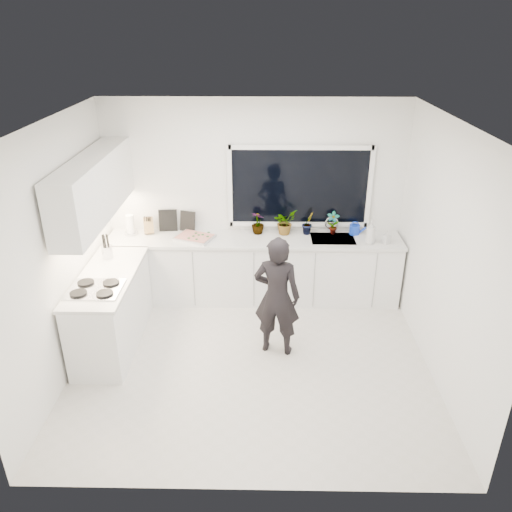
{
  "coord_description": "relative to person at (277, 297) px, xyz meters",
  "views": [
    {
      "loc": [
        0.13,
        -4.68,
        3.56
      ],
      "look_at": [
        0.04,
        0.4,
        1.15
      ],
      "focal_mm": 35.0,
      "sensor_mm": 36.0,
      "label": 1
    }
  ],
  "objects": [
    {
      "name": "sink",
      "position": [
        0.77,
        1.23,
        0.14
      ],
      "size": [
        0.58,
        0.42,
        0.14
      ],
      "primitive_type": "cube",
      "color": "silver",
      "rests_on": "countertop_back"
    },
    {
      "name": "base_cabinets_left",
      "position": [
        -1.95,
        0.13,
        -0.29
      ],
      "size": [
        0.58,
        1.6,
        0.88
      ],
      "primitive_type": "cube",
      "color": "white",
      "rests_on": "floor"
    },
    {
      "name": "pizza_tray",
      "position": [
        -1.08,
        1.2,
        0.21
      ],
      "size": [
        0.58,
        0.51,
        0.03
      ],
      "primitive_type": "cube",
      "rotation": [
        0.0,
        0.0,
        -0.39
      ],
      "color": "silver",
      "rests_on": "countertop_back"
    },
    {
      "name": "window",
      "position": [
        0.32,
        1.5,
        0.82
      ],
      "size": [
        1.8,
        0.02,
        1.0
      ],
      "primitive_type": "cube",
      "color": "black",
      "rests_on": "wall_back"
    },
    {
      "name": "countertop_left",
      "position": [
        -1.95,
        0.13,
        0.17
      ],
      "size": [
        0.62,
        1.6,
        0.04
      ],
      "primitive_type": "cube",
      "color": "silver",
      "rests_on": "base_cabinets_left"
    },
    {
      "name": "faucet",
      "position": [
        0.77,
        1.43,
        0.3
      ],
      "size": [
        0.03,
        0.03,
        0.22
      ],
      "primitive_type": "cylinder",
      "color": "silver",
      "rests_on": "countertop_back"
    },
    {
      "name": "wall_left",
      "position": [
        -2.29,
        -0.22,
        0.62
      ],
      "size": [
        0.02,
        3.5,
        2.7
      ],
      "primitive_type": "cube",
      "color": "white",
      "rests_on": "ground"
    },
    {
      "name": "knife_block",
      "position": [
        -1.72,
        1.37,
        0.3
      ],
      "size": [
        0.15,
        0.13,
        0.22
      ],
      "primitive_type": "cube",
      "rotation": [
        0.0,
        0.0,
        0.25
      ],
      "color": "#8E6442",
      "rests_on": "countertop_back"
    },
    {
      "name": "countertop_back",
      "position": [
        -0.28,
        1.22,
        0.17
      ],
      "size": [
        3.94,
        0.62,
        0.04
      ],
      "primitive_type": "cube",
      "color": "silver",
      "rests_on": "base_cabinets_back"
    },
    {
      "name": "soap_bottles",
      "position": [
        1.27,
        1.08,
        0.34
      ],
      "size": [
        0.35,
        0.15,
        0.32
      ],
      "color": "#D8BF66",
      "rests_on": "countertop_back"
    },
    {
      "name": "upper_cabinets",
      "position": [
        -2.07,
        0.48,
        1.12
      ],
      "size": [
        0.34,
        2.1,
        0.7
      ],
      "primitive_type": "cube",
      "color": "white",
      "rests_on": "wall_left"
    },
    {
      "name": "floor",
      "position": [
        -0.28,
        -0.22,
        -0.74
      ],
      "size": [
        4.0,
        3.5,
        0.02
      ],
      "primitive_type": "cube",
      "color": "beige",
      "rests_on": "ground"
    },
    {
      "name": "herb_plants",
      "position": [
        0.19,
        1.39,
        0.35
      ],
      "size": [
        1.22,
        0.4,
        0.34
      ],
      "color": "#26662D",
      "rests_on": "countertop_back"
    },
    {
      "name": "pizza",
      "position": [
        -1.08,
        1.2,
        0.22
      ],
      "size": [
        0.52,
        0.46,
        0.01
      ],
      "primitive_type": "cube",
      "rotation": [
        0.0,
        0.0,
        -0.39
      ],
      "color": "#AF1917",
      "rests_on": "pizza_tray"
    },
    {
      "name": "wall_back",
      "position": [
        -0.28,
        1.54,
        0.62
      ],
      "size": [
        4.0,
        0.02,
        2.7
      ],
      "primitive_type": "cube",
      "color": "white",
      "rests_on": "ground"
    },
    {
      "name": "picture_frame_large",
      "position": [
        -1.2,
        1.47,
        0.33
      ],
      "size": [
        0.22,
        0.09,
        0.28
      ],
      "primitive_type": "cube",
      "rotation": [
        0.0,
        0.0,
        -0.32
      ],
      "color": "black",
      "rests_on": "countertop_back"
    },
    {
      "name": "stovetop",
      "position": [
        -1.97,
        -0.22,
        0.21
      ],
      "size": [
        0.56,
        0.48,
        0.03
      ],
      "primitive_type": "cube",
      "color": "black",
      "rests_on": "countertop_left"
    },
    {
      "name": "utensil_crock",
      "position": [
        -2.06,
        0.58,
        0.27
      ],
      "size": [
        0.16,
        0.16,
        0.16
      ],
      "primitive_type": "cylinder",
      "rotation": [
        0.0,
        0.0,
        0.29
      ],
      "color": "#B5B5BA",
      "rests_on": "countertop_left"
    },
    {
      "name": "paper_towel_roll",
      "position": [
        -1.96,
        1.33,
        0.32
      ],
      "size": [
        0.12,
        0.12,
        0.26
      ],
      "primitive_type": "cylinder",
      "rotation": [
        0.0,
        0.0,
        0.08
      ],
      "color": "white",
      "rests_on": "countertop_back"
    },
    {
      "name": "person",
      "position": [
        0.0,
        0.0,
        0.0
      ],
      "size": [
        0.59,
        0.45,
        1.46
      ],
      "primitive_type": "imported",
      "rotation": [
        0.0,
        0.0,
        2.94
      ],
      "color": "black",
      "rests_on": "floor"
    },
    {
      "name": "ceiling",
      "position": [
        -0.28,
        -0.22,
        1.98
      ],
      "size": [
        4.0,
        3.5,
        0.02
      ],
      "primitive_type": "cube",
      "color": "white",
      "rests_on": "wall_back"
    },
    {
      "name": "picture_frame_small",
      "position": [
        -1.47,
        1.47,
        0.34
      ],
      "size": [
        0.25,
        0.04,
        0.3
      ],
      "primitive_type": "cube",
      "rotation": [
        0.0,
        0.0,
        0.08
      ],
      "color": "black",
      "rests_on": "countertop_back"
    },
    {
      "name": "watering_can",
      "position": [
        1.08,
        1.39,
        0.26
      ],
      "size": [
        0.18,
        0.18,
        0.13
      ],
      "primitive_type": "cylinder",
      "rotation": [
        0.0,
        0.0,
        0.32
      ],
      "color": "blue",
      "rests_on": "countertop_back"
    },
    {
      "name": "wall_right",
      "position": [
        1.73,
        -0.22,
        0.62
      ],
      "size": [
        0.02,
        3.5,
        2.7
      ],
      "primitive_type": "cube",
      "color": "white",
      "rests_on": "ground"
    },
    {
      "name": "base_cabinets_back",
      "position": [
        -0.28,
        1.23,
        -0.29
      ],
      "size": [
        3.92,
        0.58,
        0.88
      ],
      "primitive_type": "cube",
      "color": "white",
      "rests_on": "floor"
    }
  ]
}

